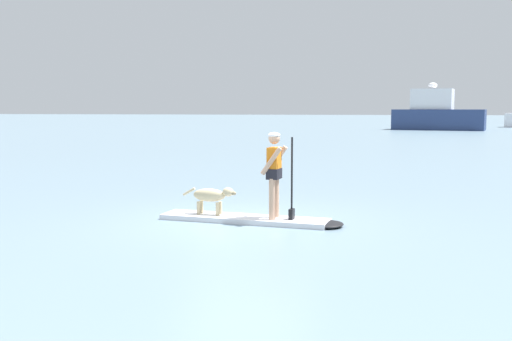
{
  "coord_description": "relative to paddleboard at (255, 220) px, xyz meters",
  "views": [
    {
      "loc": [
        2.84,
        -11.14,
        2.19
      ],
      "look_at": [
        0.0,
        1.0,
        0.9
      ],
      "focal_mm": 41.98,
      "sensor_mm": 36.0,
      "label": 1
    }
  ],
  "objects": [
    {
      "name": "paddleboard",
      "position": [
        0.0,
        0.0,
        0.0
      ],
      "size": [
        3.65,
        1.02,
        0.1
      ],
      "color": "silver",
      "rests_on": "ground_plane"
    },
    {
      "name": "person_paddler",
      "position": [
        0.39,
        -0.04,
        1.0
      ],
      "size": [
        0.63,
        0.51,
        1.65
      ],
      "color": "tan",
      "rests_on": "paddleboard"
    },
    {
      "name": "moored_boat_far_starboard",
      "position": [
        6.71,
        53.37,
        1.55
      ],
      "size": [
        9.55,
        5.21,
        4.86
      ],
      "color": "navy",
      "rests_on": "ground_plane"
    },
    {
      "name": "dog",
      "position": [
        -0.91,
        0.09,
        0.42
      ],
      "size": [
        1.14,
        0.28,
        0.56
      ],
      "color": "#CCB78C",
      "rests_on": "paddleboard"
    },
    {
      "name": "ground_plane",
      "position": [
        -0.23,
        0.02,
        -0.05
      ],
      "size": [
        400.0,
        400.0,
        0.0
      ],
      "primitive_type": "plane",
      "color": "slate"
    }
  ]
}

